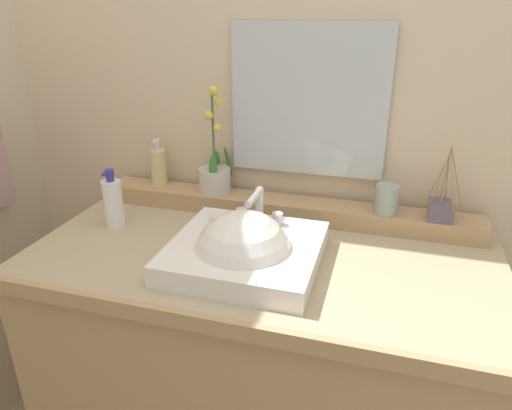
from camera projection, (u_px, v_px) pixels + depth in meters
wall_back at (298, 68)px, 1.54m from camera, size 2.84×0.20×2.60m
vanity_cabinet at (261, 366)px, 1.50m from camera, size 1.34×0.67×0.84m
back_ledge at (283, 208)px, 1.56m from camera, size 1.26×0.11×0.06m
sink_basin at (244, 257)px, 1.27m from camera, size 0.40×0.39×0.29m
soap_bar at (221, 218)px, 1.38m from camera, size 0.07×0.04×0.02m
potted_plant at (215, 173)px, 1.59m from camera, size 0.11×0.12×0.36m
soap_dispenser at (158, 166)px, 1.65m from camera, size 0.06×0.06×0.17m
tumbler_cup at (387, 199)px, 1.43m from camera, size 0.07×0.07×0.09m
reed_diffuser at (441, 209)px, 1.39m from camera, size 0.10×0.09×0.23m
lotion_bottle at (113, 202)px, 1.47m from camera, size 0.06×0.06×0.19m
mirror at (308, 101)px, 1.46m from camera, size 0.50×0.02×0.47m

